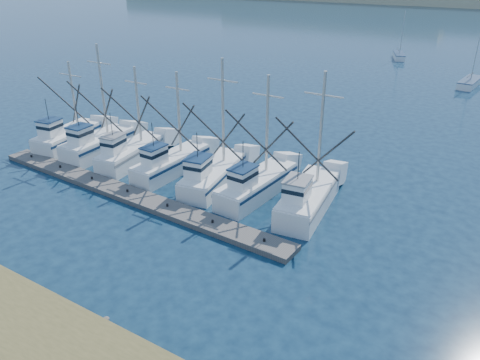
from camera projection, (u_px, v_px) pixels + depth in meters
name	position (u px, v px, depth m)	size (l,w,h in m)	color
ground	(183.00, 291.00, 25.09)	(500.00, 500.00, 0.00)	#0B1E33
floating_dock	(128.00, 194.00, 35.00)	(28.17, 1.88, 0.38)	#58534F
trawler_fleet	(171.00, 163.00, 38.24)	(28.06, 8.32, 9.65)	white
sailboat_near	(470.00, 83.00, 65.41)	(2.53, 6.89, 8.10)	white
sailboat_far	(399.00, 56.00, 83.54)	(3.54, 6.23, 8.10)	white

